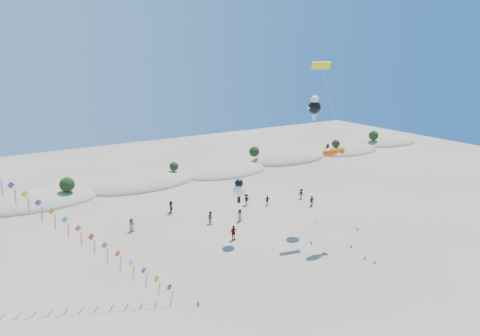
% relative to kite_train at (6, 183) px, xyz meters
% --- Properties ---
extents(ground, '(160.00, 160.00, 0.00)m').
position_rel_kite_train_xyz_m(ground, '(19.81, -19.08, -10.66)').
color(ground, '#85715C').
rests_on(ground, ground).
extents(dune_ridge, '(145.30, 11.49, 5.57)m').
position_rel_kite_train_xyz_m(dune_ridge, '(20.86, 26.06, -10.55)').
color(dune_ridge, gray).
rests_on(dune_ridge, ground).
extents(kite_train, '(24.60, 19.23, 20.90)m').
position_rel_kite_train_xyz_m(kite_train, '(0.00, 0.00, 0.00)').
color(kite_train, '#3F2D1E').
rests_on(kite_train, ground).
extents(fish_kite, '(2.83, 6.28, 11.24)m').
position_rel_kite_train_xyz_m(fish_kite, '(31.70, -6.35, 0.06)').
color(fish_kite, '#3F2D1E').
rests_on(fish_kite, ground).
extents(cartoon_kite_low, '(7.29, 6.32, 7.53)m').
position_rel_kite_train_xyz_m(cartoon_kite_low, '(22.79, -0.77, -4.32)').
color(cartoon_kite_low, '#3F2D1E').
rests_on(cartoon_kite_low, ground).
extents(cartoon_kite_high, '(2.29, 9.54, 16.44)m').
position_rel_kite_train_xyz_m(cartoon_kite_high, '(33.74, -0.70, 4.48)').
color(cartoon_kite_high, '#3F2D1E').
rests_on(cartoon_kite_high, ground).
extents(parafoil_kite, '(2.68, 11.89, 20.47)m').
position_rel_kite_train_xyz_m(parafoil_kite, '(33.29, -2.10, 9.05)').
color(parafoil_kite, '#3F2D1E').
rests_on(parafoil_kite, ground).
extents(dark_kite, '(1.40, 7.21, 9.83)m').
position_rel_kite_train_xyz_m(dark_kite, '(37.42, -1.23, -3.77)').
color(dark_kite, '#3F2D1E').
rests_on(dark_kite, ground).
extents(beachgoers, '(26.76, 13.01, 1.82)m').
position_rel_kite_train_xyz_m(beachgoers, '(25.73, 6.38, -9.82)').
color(beachgoers, slate).
rests_on(beachgoers, ground).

